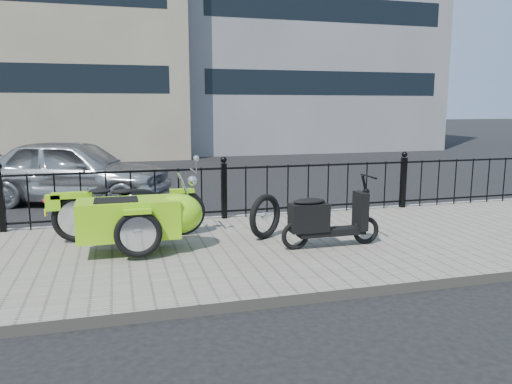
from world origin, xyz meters
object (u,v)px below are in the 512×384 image
object	(u,v)px
scooter	(325,220)
sedan_car	(74,171)
spare_tire	(265,216)
motorcycle_sidecar	(142,215)

from	to	relation	value
scooter	sedan_car	world-z (taller)	sedan_car
sedan_car	spare_tire	bearing A→B (deg)	-123.75
motorcycle_sidecar	spare_tire	bearing A→B (deg)	2.56
scooter	sedan_car	distance (m)	6.11
motorcycle_sidecar	sedan_car	world-z (taller)	sedan_car
motorcycle_sidecar	sedan_car	distance (m)	4.52
motorcycle_sidecar	scooter	bearing A→B (deg)	-13.60
motorcycle_sidecar	spare_tire	size ratio (longest dim) A/B	3.44
scooter	sedan_car	size ratio (longest dim) A/B	0.36
scooter	sedan_car	xyz separation A→B (m)	(-3.59, 4.95, 0.19)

